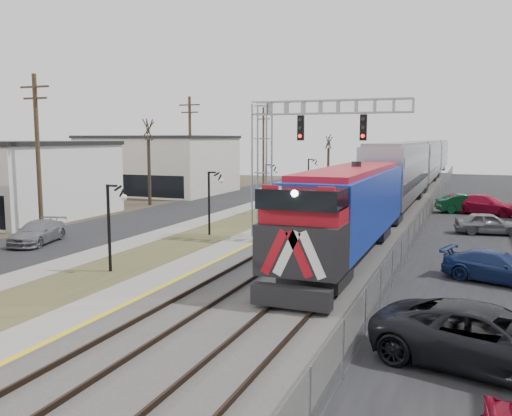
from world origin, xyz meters
The scene contains 20 objects.
street_west centered at (-11.50, 35.00, 0.02)m, with size 7.00×120.00×0.04m, color black.
sidewalk centered at (-7.00, 35.00, 0.04)m, with size 2.00×120.00×0.08m, color gray.
grass_median centered at (-4.00, 35.00, 0.03)m, with size 4.00×120.00×0.06m, color #424524.
platform centered at (-1.00, 35.00, 0.12)m, with size 2.00×120.00×0.24m, color gray.
ballast_bed centered at (4.00, 35.00, 0.10)m, with size 8.00×120.00×0.20m, color #595651.
platform_edge centered at (-0.12, 35.00, 0.24)m, with size 0.24×120.00×0.01m, color gold.
track_near centered at (2.00, 35.00, 0.28)m, with size 1.58×120.00×0.15m.
track_far centered at (5.50, 35.00, 0.28)m, with size 1.58×120.00×0.15m.
train centered at (5.50, 59.59, 2.92)m, with size 3.00×85.85×5.33m.
signal_gantry centered at (1.22, 27.99, 5.59)m, with size 9.00×1.07×8.15m.
lampposts centered at (-4.00, 18.29, 2.00)m, with size 0.14×62.14×4.00m.
utility_poles centered at (-14.50, 25.00, 5.00)m, with size 0.28×80.28×10.00m.
fence centered at (8.20, 35.00, 0.80)m, with size 0.04×120.00×1.60m, color gray.
bare_trees centered at (-12.66, 38.91, 2.70)m, with size 12.30×42.30×5.95m.
car_lot_c centered at (11.59, 12.96, 0.82)m, with size 2.73×5.91×1.64m, color black.
car_lot_d centered at (12.20, 22.48, 0.65)m, with size 1.82×4.48×1.30m, color navy.
car_lot_e centered at (12.16, 34.75, 0.68)m, with size 1.62×4.02×1.37m, color slate.
car_lot_f centered at (10.70, 44.74, 0.74)m, with size 1.57×4.50×1.48m, color #0C3F22.
car_street_b centered at (-11.94, 21.96, 0.65)m, with size 1.81×4.45×1.29m, color slate.
car_lot_g centered at (12.23, 44.27, 0.77)m, with size 2.17×5.33×1.55m, color #A70C2E.
Camera 1 is at (10.94, -1.80, 6.04)m, focal length 38.00 mm.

